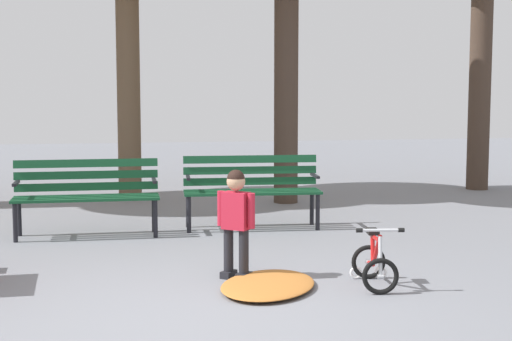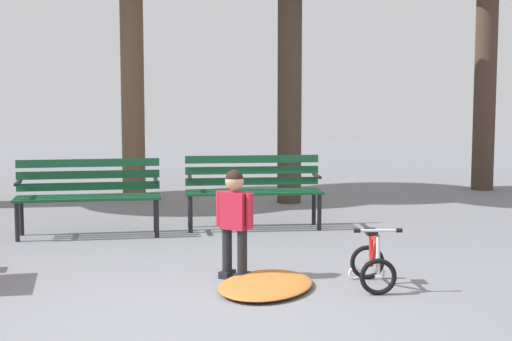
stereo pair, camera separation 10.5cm
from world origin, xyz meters
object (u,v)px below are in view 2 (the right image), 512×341
(child_standing, at_px, (235,216))
(kids_bicycle, at_px, (373,263))
(park_bench_left, at_px, (253,185))
(park_bench_far_left, at_px, (88,190))

(child_standing, bearing_deg, kids_bicycle, -22.96)
(park_bench_left, bearing_deg, kids_bicycle, -79.37)
(park_bench_left, distance_m, child_standing, 2.48)
(kids_bicycle, bearing_deg, child_standing, 157.04)
(park_bench_far_left, xyz_separation_m, kids_bicycle, (2.45, -2.72, -0.31))
(child_standing, bearing_deg, park_bench_left, 76.99)
(park_bench_left, xyz_separation_m, kids_bicycle, (0.54, -2.88, -0.31))
(park_bench_far_left, relative_size, kids_bicycle, 2.69)
(park_bench_left, distance_m, kids_bicycle, 2.95)
(park_bench_far_left, height_order, child_standing, child_standing)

